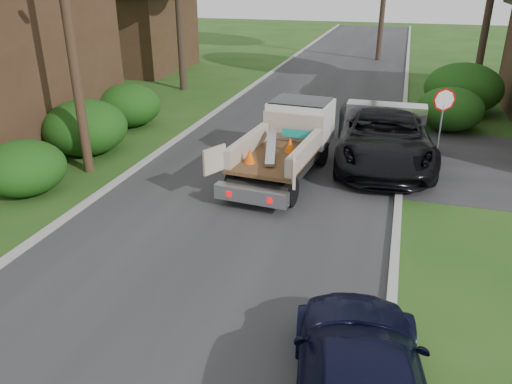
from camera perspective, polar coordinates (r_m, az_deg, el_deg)
The scene contains 13 objects.
ground at distance 10.49m, azimuth -8.16°, elevation -10.33°, with size 120.00×120.00×0.00m, color #1E4714.
road at distance 19.15m, azimuth 3.97°, elevation 6.03°, with size 8.00×90.00×0.02m, color #28282B.
curb_left at distance 20.34m, azimuth -7.45°, elevation 7.13°, with size 0.20×90.00×0.12m, color #9E9E99.
curb_right at distance 18.75m, azimuth 16.34°, elevation 4.90°, with size 0.20×90.00×0.12m, color #9E9E99.
stop_sign at distance 17.38m, azimuth 20.58°, elevation 8.80°, with size 0.71×0.32×2.48m.
house_left_far at distance 34.60m, azimuth -14.67°, elevation 18.51°, with size 7.56×7.56×6.00m.
hedge_left_a at distance 15.59m, azimuth -25.00°, elevation 2.52°, with size 2.34×2.34×1.53m, color #11440F.
hedge_left_b at distance 18.32m, azimuth -18.93°, elevation 7.01°, with size 2.86×2.86×1.87m, color #11440F.
hedge_left_c at distance 21.34m, azimuth -14.34°, elevation 9.58°, with size 2.60×2.60×1.70m, color #11440F.
hedge_right_a at distance 21.52m, azimuth 21.30°, elevation 8.82°, with size 2.60×2.60×1.70m, color #11440F.
hedge_right_b at distance 24.45m, azimuth 22.61°, elevation 10.89°, with size 3.38×3.38×2.21m, color #11440F.
flatbed_truck at distance 15.82m, azimuth 4.02°, elevation 6.38°, with size 2.73×5.58×2.05m.
black_pickup at distance 17.06m, azimuth 14.35°, elevation 6.28°, with size 3.02×6.54×1.82m, color black.
Camera 1 is at (3.79, -7.83, 5.85)m, focal length 35.00 mm.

